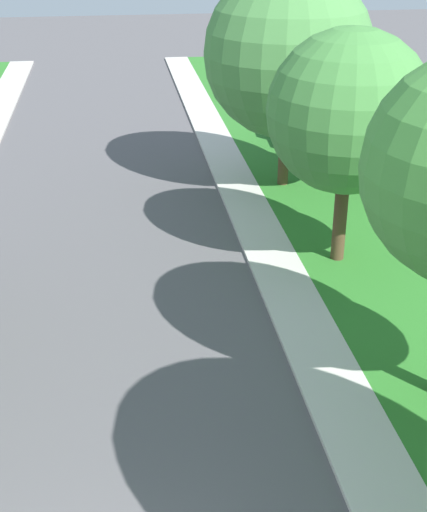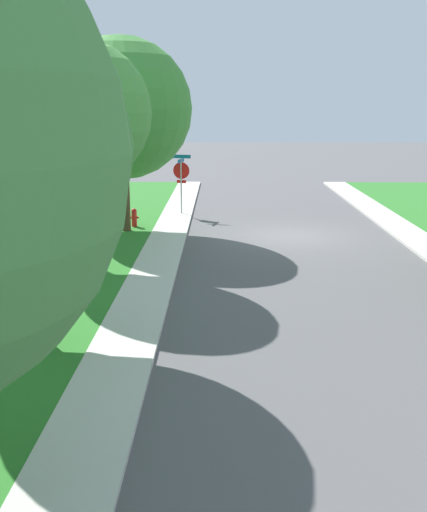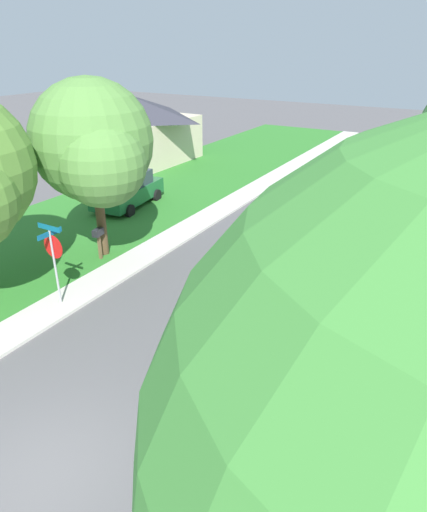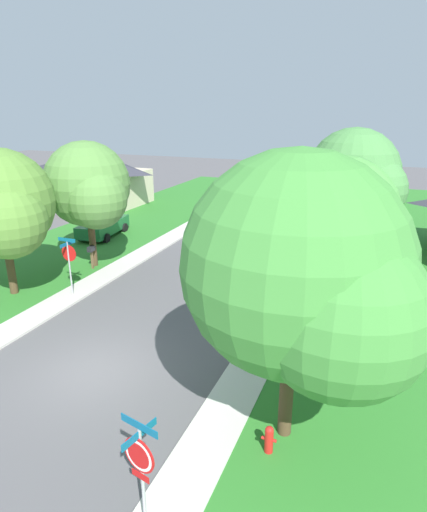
% 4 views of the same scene
% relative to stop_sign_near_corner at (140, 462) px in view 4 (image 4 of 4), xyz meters
% --- Properties ---
extents(ground_plane, '(120.00, 120.00, 0.00)m').
position_rel_stop_sign_near_corner_xyz_m(ground_plane, '(-4.48, 4.42, -1.88)').
color(ground_plane, '#565456').
extents(sidewalk_east, '(1.40, 56.00, 0.10)m').
position_rel_stop_sign_near_corner_xyz_m(sidewalk_east, '(0.22, 16.42, -1.83)').
color(sidewalk_east, beige).
rests_on(sidewalk_east, ground).
extents(lawn_east, '(8.00, 56.00, 0.08)m').
position_rel_stop_sign_near_corner_xyz_m(lawn_east, '(4.92, 16.42, -1.84)').
color(lawn_east, '#2D7528').
rests_on(lawn_east, ground).
extents(sidewalk_west, '(1.40, 56.00, 0.10)m').
position_rel_stop_sign_near_corner_xyz_m(sidewalk_west, '(-9.18, 16.42, -1.83)').
color(sidewalk_west, beige).
rests_on(sidewalk_west, ground).
extents(lawn_west, '(8.00, 56.00, 0.08)m').
position_rel_stop_sign_near_corner_xyz_m(lawn_west, '(-13.88, 16.42, -1.84)').
color(lawn_west, '#2D7528').
rests_on(lawn_west, ground).
extents(stop_sign_near_corner, '(0.90, 0.90, 2.77)m').
position_rel_stop_sign_near_corner_xyz_m(stop_sign_near_corner, '(0.00, 0.00, 0.00)').
color(stop_sign_near_corner, '#9E9EA3').
rests_on(stop_sign_near_corner, ground).
extents(stop_sign_far_corner, '(0.92, 0.92, 2.77)m').
position_rel_stop_sign_near_corner_xyz_m(stop_sign_far_corner, '(-9.16, 9.20, 0.01)').
color(stop_sign_far_corner, '#9E9EA3').
rests_on(stop_sign_far_corner, ground).
extents(car_green_near_corner, '(2.46, 4.50, 1.76)m').
position_rel_stop_sign_near_corner_xyz_m(car_green_near_corner, '(-13.56, 17.89, -1.00)').
color(car_green_near_corner, '#1E6033').
rests_on(car_green_near_corner, ground).
extents(car_blue_behind_trees, '(2.26, 4.41, 1.76)m').
position_rel_stop_sign_near_corner_xyz_m(car_blue_behind_trees, '(3.89, 26.72, -1.00)').
color(car_blue_behind_trees, '#1E389E').
rests_on(car_blue_behind_trees, ground).
extents(car_silver_kerbside_mid, '(2.06, 4.31, 1.76)m').
position_rel_stop_sign_near_corner_xyz_m(car_silver_kerbside_mid, '(3.72, 34.60, -1.00)').
color(car_silver_kerbside_mid, silver).
rests_on(car_silver_kerbside_mid, ground).
extents(tree_sidewalk_mid, '(5.84, 5.43, 7.20)m').
position_rel_stop_sign_near_corner_xyz_m(tree_sidewalk_mid, '(2.09, 21.21, 2.43)').
color(tree_sidewalk_mid, '#4C3823').
rests_on(tree_sidewalk_mid, ground).
extents(tree_sidewalk_far, '(4.45, 4.14, 6.80)m').
position_rel_stop_sign_near_corner_xyz_m(tree_sidewalk_far, '(2.52, 9.17, 2.71)').
color(tree_sidewalk_far, '#4C3823').
rests_on(tree_sidewalk_far, ground).
extents(tree_across_right, '(4.45, 4.14, 6.19)m').
position_rel_stop_sign_near_corner_xyz_m(tree_across_right, '(2.19, 15.37, 2.11)').
color(tree_across_right, '#4C3823').
rests_on(tree_across_right, ground).
extents(tree_sidewalk_near, '(5.74, 5.34, 7.49)m').
position_rel_stop_sign_near_corner_xyz_m(tree_sidewalk_near, '(2.27, 3.68, 2.76)').
color(tree_sidewalk_near, '#4C3823').
rests_on(tree_sidewalk_near, ground).
extents(tree_across_left, '(4.98, 4.63, 6.68)m').
position_rel_stop_sign_near_corner_xyz_m(tree_across_left, '(-11.50, 8.11, 2.34)').
color(tree_across_left, '#4C3823').
rests_on(tree_across_left, ground).
extents(tree_corner_large, '(4.71, 4.38, 6.70)m').
position_rel_stop_sign_near_corner_xyz_m(tree_corner_large, '(-10.33, 12.60, 2.48)').
color(tree_corner_large, '#4C3823').
rests_on(tree_corner_large, ground).
extents(house_left_setback, '(9.12, 7.94, 4.60)m').
position_rel_stop_sign_near_corner_xyz_m(house_left_setback, '(-20.31, 25.71, 0.50)').
color(house_left_setback, beige).
rests_on(house_left_setback, ground).
extents(fire_hydrant, '(0.38, 0.22, 0.83)m').
position_rel_stop_sign_near_corner_xyz_m(fire_hydrant, '(1.76, 3.06, -1.44)').
color(fire_hydrant, red).
rests_on(fire_hydrant, ground).
extents(mailbox, '(0.32, 0.51, 1.31)m').
position_rel_stop_sign_near_corner_xyz_m(mailbox, '(-10.37, 12.32, -0.87)').
color(mailbox, brown).
rests_on(mailbox, ground).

